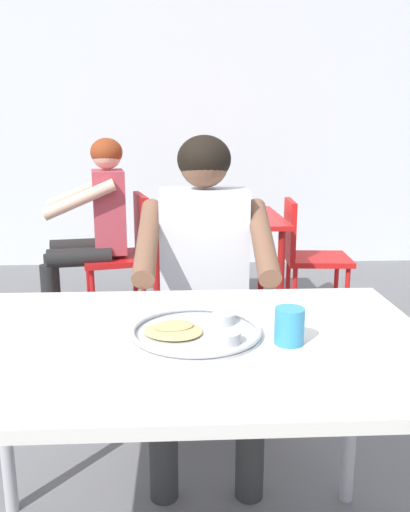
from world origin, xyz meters
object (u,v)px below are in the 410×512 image
drinking_cup (289,325)px  chair_foreground (203,308)px  chair_red_left (126,248)px  chair_red_right (306,251)px  table_background_red (215,228)px  thali_tray (196,331)px  diner_foreground (205,270)px  table_foreground (180,365)px  patron_background (95,216)px

drinking_cup → chair_foreground: bearing=99.7°
chair_foreground → drinking_cup: bearing=-80.3°
chair_red_left → chair_red_right: size_ratio=1.06×
chair_foreground → chair_red_right: size_ratio=1.09×
chair_foreground → table_background_red: size_ratio=1.02×
thali_tray → chair_red_right: bearing=69.4°
chair_foreground → table_background_red: (0.14, 1.28, 0.12)m
thali_tray → chair_red_left: chair_red_left is taller
chair_red_right → chair_foreground: bearing=-120.7°
chair_red_left → thali_tray: bearing=-79.5°
chair_foreground → chair_red_left: chair_foreground is taller
diner_foreground → table_background_red: diner_foreground is taller
chair_red_left → table_foreground: bearing=-80.7°
table_foreground → diner_foreground: (0.10, 0.69, 0.06)m
thali_tray → chair_red_left: bearing=100.5°
table_foreground → patron_background: 2.25m
drinking_cup → table_foreground: bearing=169.9°
table_foreground → drinking_cup: (0.27, -0.05, 0.12)m
thali_tray → drinking_cup: size_ratio=3.71×
drinking_cup → diner_foreground: 0.76m
chair_red_left → patron_background: bearing=-179.5°
chair_red_left → patron_background: size_ratio=0.70×
patron_background → chair_red_right: bearing=1.1°
patron_background → diner_foreground: bearing=-66.6°
table_foreground → diner_foreground: diner_foreground is taller
patron_background → thali_tray: bearing=-74.7°
chair_foreground → chair_red_right: (0.77, 1.29, -0.05)m
thali_tray → table_background_red: thali_tray is taller
table_foreground → diner_foreground: bearing=82.0°
table_foreground → chair_red_right: bearing=68.5°
chair_red_right → diner_foreground: bearing=-116.9°
thali_tray → chair_foreground: size_ratio=0.37×
diner_foreground → chair_red_right: bearing=63.1°
thali_tray → chair_red_right: 2.36m
drinking_cup → diner_foreground: diner_foreground is taller
chair_foreground → table_background_red: chair_foreground is taller
chair_red_left → diner_foreground: bearing=-73.1°
table_foreground → patron_background: size_ratio=1.04×
chair_red_right → table_foreground: bearing=-111.5°
table_background_red → patron_background: 0.79m
drinking_cup → chair_foreground: (-0.16, 0.96, -0.29)m
drinking_cup → table_background_red: 2.25m
table_foreground → chair_red_right: chair_red_right is taller
thali_tray → chair_red_right: (0.82, 2.19, -0.30)m
table_foreground → patron_background: patron_background is taller
drinking_cup → chair_red_left: (-0.62, 2.23, -0.29)m
chair_foreground → patron_background: bearing=117.2°
patron_background → table_foreground: bearing=-75.9°
thali_tray → drinking_cup: drinking_cup is taller
chair_red_right → patron_background: 1.44m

